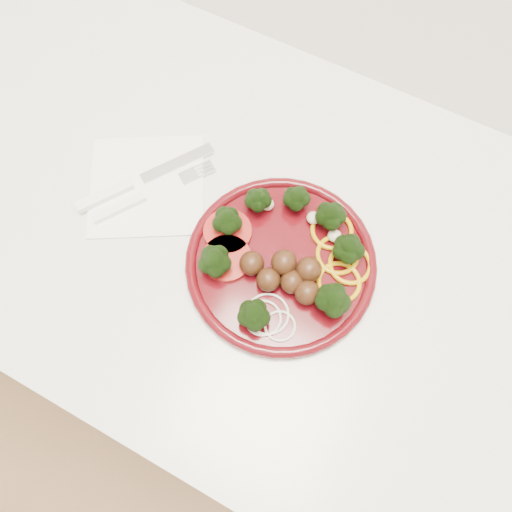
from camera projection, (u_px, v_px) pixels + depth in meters
The scene contains 5 objects.
counter at pixel (254, 316), 1.07m from camera, with size 2.40×0.60×0.90m.
plate at pixel (282, 259), 0.62m from camera, with size 0.24×0.24×0.05m.
napkin at pixel (147, 185), 0.67m from camera, with size 0.15×0.15×0.00m, color white.
knife at pixel (128, 185), 0.67m from camera, with size 0.12×0.18×0.01m.
fork at pixel (134, 201), 0.66m from camera, with size 0.11×0.16×0.01m.
Camera 1 is at (0.13, 1.46, 1.50)m, focal length 35.00 mm.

